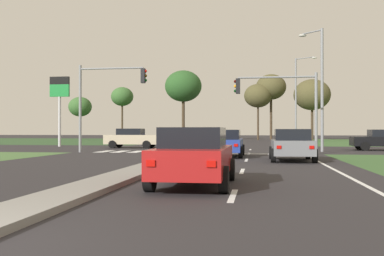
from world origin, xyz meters
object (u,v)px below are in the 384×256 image
at_px(treeline_fifth, 258,96).
at_px(treeline_sixth, 312,95).
at_px(traffic_signal_near_right, 283,97).
at_px(treeline_near, 80,107).
at_px(treeline_third, 183,86).
at_px(fuel_price_totem, 60,95).
at_px(street_lamp_second, 320,83).
at_px(car_navy_sixth, 204,136).
at_px(car_grey_second, 292,145).
at_px(car_beige_third, 132,138).
at_px(treeline_fourth, 271,87).
at_px(car_black_fourth, 382,140).
at_px(pedestrian_at_median, 216,134).
at_px(car_blue_fifth, 226,143).
at_px(traffic_signal_near_left, 104,92).
at_px(car_red_near, 194,156).
at_px(treeline_second, 122,97).
at_px(street_lamp_third, 298,95).

height_order(treeline_fifth, treeline_sixth, treeline_sixth).
bearing_deg(traffic_signal_near_right, treeline_near, 127.08).
height_order(traffic_signal_near_right, treeline_third, treeline_third).
bearing_deg(fuel_price_totem, treeline_third, 75.75).
bearing_deg(street_lamp_second, car_navy_sixth, 116.96).
distance_m(car_grey_second, car_beige_third, 18.35).
bearing_deg(treeline_fourth, treeline_fifth, -155.84).
relative_size(street_lamp_second, treeline_sixth, 0.94).
relative_size(car_black_fourth, pedestrian_at_median, 2.53).
bearing_deg(treeline_near, car_blue_fifth, -58.44).
bearing_deg(treeline_near, traffic_signal_near_left, -65.45).
bearing_deg(pedestrian_at_median, car_red_near, 67.06).
distance_m(street_lamp_second, treeline_near, 47.72).
relative_size(car_red_near, traffic_signal_near_left, 0.73).
bearing_deg(car_navy_sixth, treeline_fifth, -111.89).
distance_m(treeline_third, treeline_fifth, 11.48).
bearing_deg(street_lamp_second, car_red_near, -106.52).
relative_size(traffic_signal_near_left, street_lamp_second, 0.69).
bearing_deg(treeline_sixth, treeline_fifth, 175.27).
height_order(car_beige_third, treeline_fifth, treeline_fifth).
xyz_separation_m(car_grey_second, traffic_signal_near_left, (-11.61, 6.34, 3.20)).
bearing_deg(traffic_signal_near_right, treeline_second, 119.51).
distance_m(car_beige_third, fuel_price_totem, 8.51).
xyz_separation_m(car_navy_sixth, traffic_signal_near_left, (-3.69, -24.04, 3.16)).
distance_m(car_beige_third, car_navy_sixth, 16.89).
distance_m(car_beige_third, car_blue_fifth, 14.05).
xyz_separation_m(traffic_signal_near_left, fuel_price_totem, (-7.62, 9.73, 0.63)).
relative_size(car_grey_second, street_lamp_second, 0.50).
bearing_deg(car_blue_fifth, street_lamp_third, 77.19).
height_order(treeline_second, treeline_fourth, treeline_fourth).
xyz_separation_m(street_lamp_third, fuel_price_totem, (-22.16, -14.36, -0.85)).
bearing_deg(fuel_price_totem, traffic_signal_near_right, -26.88).
height_order(car_beige_third, treeline_fourth, treeline_fourth).
height_order(car_red_near, car_navy_sixth, car_navy_sixth).
bearing_deg(fuel_price_totem, car_beige_third, -16.06).
distance_m(car_black_fourth, street_lamp_third, 19.24).
bearing_deg(traffic_signal_near_left, pedestrian_at_median, 70.40).
distance_m(fuel_price_totem, treeline_sixth, 39.11).
xyz_separation_m(car_navy_sixth, pedestrian_at_median, (2.18, -7.56, 0.32)).
height_order(treeline_near, treeline_fourth, treeline_fourth).
bearing_deg(treeline_second, treeline_fourth, 0.32).
relative_size(traffic_signal_near_right, pedestrian_at_median, 3.11).
height_order(car_red_near, traffic_signal_near_right, traffic_signal_near_right).
distance_m(treeline_fourth, treeline_sixth, 6.25).
bearing_deg(treeline_fifth, street_lamp_second, -83.51).
bearing_deg(pedestrian_at_median, treeline_fourth, -131.49).
distance_m(car_grey_second, traffic_signal_near_right, 6.90).
bearing_deg(car_grey_second, car_blue_fifth, 139.96).
bearing_deg(car_red_near, traffic_signal_near_left, 116.82).
bearing_deg(treeline_second, car_navy_sixth, -47.72).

